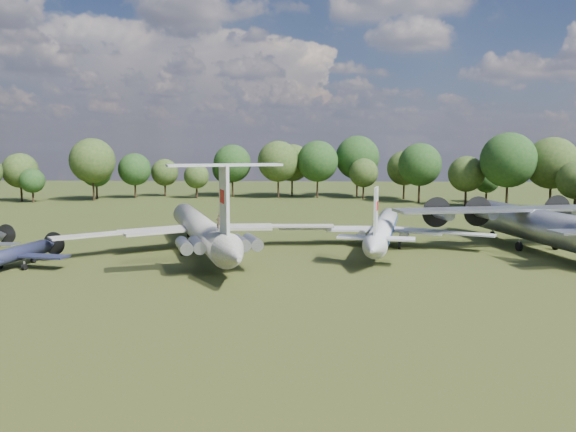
# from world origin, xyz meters

# --- Properties ---
(ground) EXTENTS (300.00, 300.00, 0.00)m
(ground) POSITION_xyz_m (0.00, 0.00, 0.00)
(ground) COLOR #223C14
(ground) RESTS_ON ground
(il62_airliner) EXTENTS (49.90, 56.40, 4.60)m
(il62_airliner) POSITION_xyz_m (0.09, 2.43, 2.30)
(il62_airliner) COLOR #B6B6B2
(il62_airliner) RESTS_ON ground
(tu104_jet) EXTENTS (35.34, 42.88, 3.81)m
(tu104_jet) POSITION_xyz_m (23.87, 6.78, 1.91)
(tu104_jet) COLOR silver
(tu104_jet) RESTS_ON ground
(an12_transport) EXTENTS (44.55, 47.88, 5.41)m
(an12_transport) POSITION_xyz_m (43.44, 6.14, 2.70)
(an12_transport) COLOR #A8ABB0
(an12_transport) RESTS_ON ground
(small_prop_west) EXTENTS (14.85, 18.47, 2.44)m
(small_prop_west) POSITION_xyz_m (-18.68, -8.50, 1.22)
(small_prop_west) COLOR black
(small_prop_west) RESTS_ON ground
(person_on_il62) EXTENTS (0.75, 0.61, 1.78)m
(person_on_il62) POSITION_xyz_m (4.47, -9.69, 5.49)
(person_on_il62) COLOR #9C784F
(person_on_il62) RESTS_ON il62_airliner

